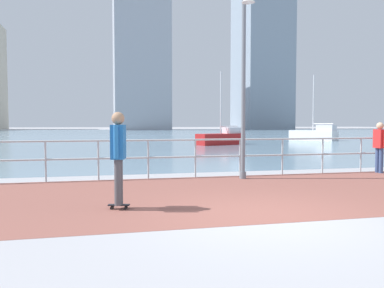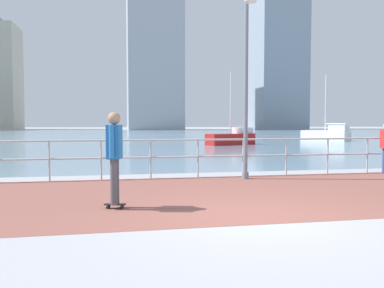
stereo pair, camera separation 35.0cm
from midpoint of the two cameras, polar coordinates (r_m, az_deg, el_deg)
ground at (r=46.31m, az=-7.69°, el=1.06°), size 220.00×220.00×0.00m
brick_paving at (r=8.97m, az=5.58°, el=-7.24°), size 28.00×5.50×0.01m
harbor_water at (r=56.29m, az=-8.24°, el=1.41°), size 180.00×88.00×0.00m
waterfront_railing at (r=11.52m, az=1.75°, el=-1.00°), size 25.25×0.06×1.14m
lamppost at (r=11.22m, az=8.98°, el=11.14°), size 0.36×0.81×5.76m
skateboarder at (r=7.36m, az=-9.97°, el=-0.95°), size 0.41×0.56×1.81m
sailboat_teal at (r=37.88m, az=19.40°, el=1.35°), size 3.44×4.38×6.08m
sailboat_ivory at (r=29.12m, az=6.23°, el=0.91°), size 4.02×2.57×5.42m
tower_beige at (r=98.45m, az=-5.49°, el=12.15°), size 13.01×15.09×35.98m
tower_concrete at (r=111.72m, az=12.23°, el=13.48°), size 12.65×15.80×45.50m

